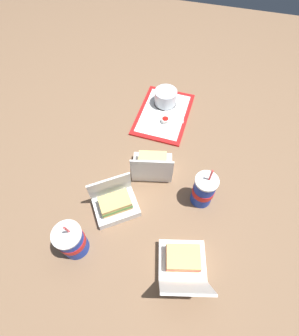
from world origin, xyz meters
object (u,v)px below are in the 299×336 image
(clamshell_sandwich_right, at_px, (182,263))
(clamshell_sandwich_back, at_px, (152,165))
(cake_container, at_px, (166,98))
(ketchup_cup, at_px, (165,120))
(soda_cup_center, at_px, (72,241))
(soda_cup_corner, at_px, (204,190))
(food_tray, at_px, (163,114))
(clamshell_sandwich_corner, at_px, (115,204))
(plastic_fork, at_px, (149,122))

(clamshell_sandwich_right, height_order, clamshell_sandwich_back, clamshell_sandwich_right)
(cake_container, relative_size, ketchup_cup, 3.00)
(ketchup_cup, xyz_separation_m, soda_cup_center, (-0.71, 0.19, 0.06))
(cake_container, bearing_deg, soda_cup_corner, -151.88)
(food_tray, bearing_deg, soda_cup_corner, -148.80)
(clamshell_sandwich_corner, bearing_deg, soda_cup_center, 153.59)
(ketchup_cup, xyz_separation_m, soda_cup_corner, (-0.38, -0.25, 0.06))
(plastic_fork, height_order, clamshell_sandwich_right, clamshell_sandwich_right)
(food_tray, xyz_separation_m, soda_cup_center, (-0.77, 0.17, 0.08))
(ketchup_cup, distance_m, plastic_fork, 0.08)
(cake_container, distance_m, clamshell_sandwich_right, 0.84)
(ketchup_cup, bearing_deg, plastic_fork, 108.95)
(clamshell_sandwich_corner, distance_m, clamshell_sandwich_back, 0.24)
(food_tray, xyz_separation_m, soda_cup_corner, (-0.44, -0.27, 0.08))
(food_tray, relative_size, soda_cup_corner, 1.69)
(clamshell_sandwich_corner, relative_size, soda_cup_corner, 0.98)
(clamshell_sandwich_right, height_order, soda_cup_center, soda_cup_center)
(cake_container, bearing_deg, clamshell_sandwich_right, -162.85)
(soda_cup_center, bearing_deg, soda_cup_corner, -52.83)
(soda_cup_corner, bearing_deg, food_tray, 31.20)
(ketchup_cup, height_order, clamshell_sandwich_back, clamshell_sandwich_back)
(food_tray, bearing_deg, clamshell_sandwich_corner, 173.08)
(plastic_fork, xyz_separation_m, soda_cup_center, (-0.68, 0.11, 0.07))
(clamshell_sandwich_right, xyz_separation_m, soda_cup_corner, (0.29, -0.03, 0.04))
(cake_container, xyz_separation_m, plastic_fork, (-0.16, 0.05, -0.04))
(clamshell_sandwich_right, bearing_deg, soda_cup_center, 95.18)
(plastic_fork, xyz_separation_m, soda_cup_corner, (-0.36, -0.32, 0.07))
(soda_cup_corner, bearing_deg, ketchup_cup, 32.62)
(clamshell_sandwich_right, relative_size, clamshell_sandwich_back, 1.20)
(cake_container, distance_m, clamshell_sandwich_corner, 0.65)
(cake_container, bearing_deg, food_tray, -173.75)
(plastic_fork, bearing_deg, food_tray, -41.84)
(clamshell_sandwich_corner, relative_size, clamshell_sandwich_back, 1.09)
(clamshell_sandwich_corner, bearing_deg, ketchup_cup, -10.05)
(clamshell_sandwich_corner, height_order, clamshell_sandwich_back, clamshell_sandwich_back)
(clamshell_sandwich_corner, distance_m, soda_cup_center, 0.22)
(food_tray, bearing_deg, plastic_fork, 146.16)
(clamshell_sandwich_corner, bearing_deg, soda_cup_corner, -68.33)
(soda_cup_corner, bearing_deg, plastic_fork, 42.31)
(clamshell_sandwich_right, relative_size, soda_cup_corner, 1.08)
(food_tray, height_order, cake_container, cake_container)
(cake_container, height_order, clamshell_sandwich_corner, clamshell_sandwich_corner)
(clamshell_sandwich_corner, bearing_deg, cake_container, -5.43)
(cake_container, height_order, soda_cup_center, soda_cup_center)
(clamshell_sandwich_right, relative_size, soda_cup_center, 1.10)
(plastic_fork, height_order, soda_cup_corner, soda_cup_corner)
(soda_cup_corner, bearing_deg, clamshell_sandwich_corner, 111.67)
(food_tray, height_order, plastic_fork, plastic_fork)
(clamshell_sandwich_right, bearing_deg, food_tray, 18.20)
(cake_container, xyz_separation_m, soda_cup_corner, (-0.51, -0.27, 0.03))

